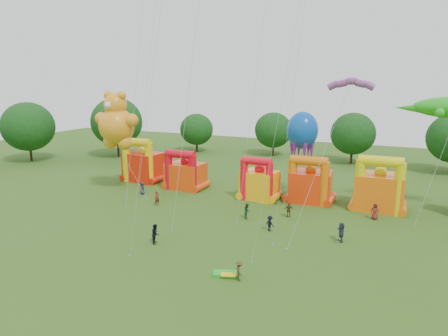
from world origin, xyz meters
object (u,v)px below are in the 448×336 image
at_px(gecko_kite, 441,154).
at_px(spectator_4, 289,210).
at_px(bouncy_castle_0, 143,164).
at_px(spectator_0, 142,188).
at_px(bouncy_castle_2, 259,183).
at_px(teddy_bear_kite, 122,139).
at_px(octopus_kite, 300,144).

bearing_deg(gecko_kite, spectator_4, -155.53).
xyz_separation_m(bouncy_castle_0, spectator_0, (4.46, -6.47, -1.74)).
height_order(bouncy_castle_2, gecko_kite, gecko_kite).
height_order(teddy_bear_kite, gecko_kite, teddy_bear_kite).
xyz_separation_m(bouncy_castle_0, octopus_kite, (24.39, 1.19, 4.59)).
height_order(gecko_kite, octopus_kite, gecko_kite).
xyz_separation_m(teddy_bear_kite, spectator_0, (2.74, 0.41, -6.77)).
distance_m(bouncy_castle_0, gecko_kite, 41.05).
distance_m(bouncy_castle_0, bouncy_castle_2, 19.99).
bearing_deg(bouncy_castle_0, octopus_kite, 2.80).
bearing_deg(gecko_kite, bouncy_castle_0, 179.38).
distance_m(bouncy_castle_2, teddy_bear_kite, 19.58).
bearing_deg(spectator_4, teddy_bear_kite, -26.94).
bearing_deg(gecko_kite, teddy_bear_kite, -170.64).
relative_size(bouncy_castle_0, spectator_0, 3.97).
bearing_deg(bouncy_castle_2, spectator_0, -163.74).
bearing_deg(spectator_4, spectator_0, -28.22).
height_order(bouncy_castle_0, octopus_kite, octopus_kite).
bearing_deg(spectator_4, octopus_kite, -108.58).
bearing_deg(octopus_kite, bouncy_castle_0, -177.20).
bearing_deg(octopus_kite, spectator_4, -82.93).
height_order(bouncy_castle_0, gecko_kite, gecko_kite).
xyz_separation_m(bouncy_castle_0, bouncy_castle_2, (19.89, -1.96, -0.37)).
height_order(teddy_bear_kite, octopus_kite, teddy_bear_kite).
xyz_separation_m(bouncy_castle_0, gecko_kite, (40.77, -0.44, 4.81)).
distance_m(bouncy_castle_0, teddy_bear_kite, 8.69).
height_order(spectator_0, spectator_4, spectator_4).
bearing_deg(octopus_kite, teddy_bear_kite, -160.41).
bearing_deg(spectator_4, gecko_kite, 178.82).
distance_m(spectator_0, spectator_4, 21.02).
relative_size(bouncy_castle_0, spectator_4, 3.90).
distance_m(teddy_bear_kite, gecko_kite, 39.58).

